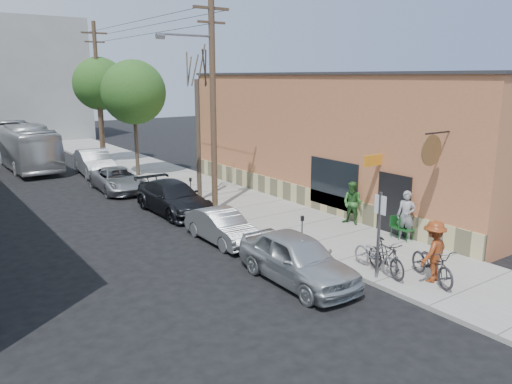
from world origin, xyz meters
TOP-DOWN VIEW (x-y plane):
  - ground at (0.00, 0.00)m, footprint 120.00×120.00m
  - sidewalk at (4.25, 11.00)m, footprint 4.50×58.00m
  - cafe_building at (8.99, 4.99)m, footprint 6.60×20.20m
  - sign_post at (2.35, -3.77)m, footprint 0.07×0.45m
  - parking_meter_near at (2.25, -0.25)m, footprint 0.14×0.14m
  - parking_meter_far at (2.25, 8.45)m, footprint 0.14×0.14m
  - utility_pole_near at (2.39, 6.39)m, footprint 3.57×0.28m
  - utility_pole_far at (2.45, 22.40)m, footprint 1.80×0.28m
  - tree_bare at (2.80, 8.52)m, footprint 0.24×0.24m
  - tree_leafy_mid at (2.80, 16.69)m, footprint 4.01×4.01m
  - tree_leafy_far at (2.80, 23.04)m, footprint 3.80×3.80m
  - patio_chair_a at (6.15, -1.56)m, footprint 0.62×0.62m
  - patio_chair_b at (6.15, -1.95)m, footprint 0.52×0.52m
  - patron_grey at (6.17, -1.86)m, footprint 0.72×0.85m
  - patron_green at (6.04, 0.84)m, footprint 0.95×1.08m
  - cyclist at (3.55, -4.96)m, footprint 1.36×0.91m
  - cyclist_bike at (3.55, -4.96)m, footprint 1.46×2.28m
  - parked_bike_a at (2.79, -3.76)m, footprint 1.01×2.01m
  - parked_bike_b at (2.81, -3.34)m, footprint 0.85×2.04m
  - car_0 at (0.29, -2.30)m, footprint 2.01×4.71m
  - car_1 at (0.43, 2.47)m, footprint 1.39×3.89m
  - car_2 at (0.80, 7.50)m, footprint 2.14×5.20m
  - car_3 at (0.30, 13.49)m, footprint 2.52×4.96m
  - car_4 at (0.73, 18.98)m, footprint 2.27×5.30m
  - bus at (-2.38, 24.80)m, footprint 2.67×11.22m

SIDE VIEW (x-z plane):
  - ground at x=0.00m, z-range 0.00..0.00m
  - sidewalk at x=4.25m, z-range 0.00..0.15m
  - patio_chair_a at x=6.15m, z-range 0.15..1.03m
  - patio_chair_b at x=6.15m, z-range 0.15..1.03m
  - car_1 at x=0.43m, z-range 0.00..1.28m
  - car_3 at x=0.30m, z-range 0.00..1.34m
  - parked_bike_b at x=2.81m, z-range 0.15..1.20m
  - cyclist_bike at x=3.55m, z-range 0.15..1.28m
  - parked_bike_a at x=2.79m, z-range 0.15..1.31m
  - car_2 at x=0.80m, z-range 0.00..1.50m
  - car_0 at x=0.29m, z-range 0.00..1.59m
  - car_4 at x=0.73m, z-range 0.00..1.70m
  - parking_meter_near at x=2.25m, z-range 0.36..1.60m
  - parking_meter_far at x=2.25m, z-range 0.36..1.60m
  - patron_green at x=6.04m, z-range 0.15..2.03m
  - cyclist at x=3.55m, z-range 0.15..2.11m
  - patron_grey at x=6.17m, z-range 0.15..2.12m
  - bus at x=-2.38m, z-range 0.00..3.12m
  - sign_post at x=2.35m, z-range 0.43..3.23m
  - tree_bare at x=2.80m, z-range 0.15..6.28m
  - cafe_building at x=8.99m, z-range 0.00..6.61m
  - utility_pole_far at x=2.45m, z-range 0.34..10.34m
  - utility_pole_near at x=2.39m, z-range 0.41..10.41m
  - tree_leafy_mid at x=2.80m, z-range 1.78..9.07m
  - tree_leafy_far at x=2.80m, z-range 2.05..9.68m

